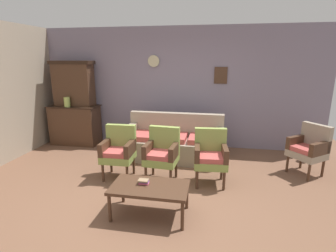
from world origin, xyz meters
TOP-DOWN VIEW (x-y plane):
  - ground_plane at (0.00, 0.00)m, footprint 7.68×7.68m
  - wall_back_with_decor at (0.00, 2.63)m, footprint 6.40×0.09m
  - side_cabinet at (-2.47, 2.25)m, footprint 1.16×0.55m
  - cabinet_upper_hutch at (-2.47, 2.33)m, footprint 0.99×0.38m
  - vase_on_cabinet at (-2.53, 2.08)m, footprint 0.14×0.14m
  - floral_couch at (0.01, 1.73)m, footprint 1.99×0.82m
  - armchair_near_couch_end at (-0.78, 0.69)m, footprint 0.53×0.50m
  - armchair_by_doorway at (-0.03, 0.70)m, footprint 0.56×0.53m
  - armchair_near_cabinet at (0.77, 0.73)m, footprint 0.56×0.53m
  - wingback_chair_by_fireplace at (2.46, 1.39)m, footprint 0.71×0.71m
  - coffee_table at (0.02, -0.34)m, footprint 1.00×0.56m
  - book_stack_on_table at (-0.07, -0.30)m, footprint 0.13×0.10m
  - floor_vase_by_wall at (2.85, 2.15)m, footprint 0.19×0.19m

SIDE VIEW (x-z plane):
  - ground_plane at x=0.00m, z-range 0.00..0.00m
  - floral_couch at x=0.01m, z-range -0.12..0.78m
  - floor_vase_by_wall at x=2.85m, z-range 0.00..0.67m
  - coffee_table at x=0.02m, z-range 0.17..0.59m
  - book_stack_on_table at x=-0.07m, z-range 0.42..0.48m
  - side_cabinet at x=-2.47m, z-range 0.00..0.93m
  - armchair_near_couch_end at x=-0.78m, z-range 0.05..0.95m
  - armchair_by_doorway at x=-0.03m, z-range 0.05..0.95m
  - armchair_near_cabinet at x=0.77m, z-range 0.05..0.95m
  - wingback_chair_by_fireplace at x=2.46m, z-range 0.05..0.95m
  - vase_on_cabinet at x=-2.53m, z-range 0.93..1.15m
  - wall_back_with_decor at x=0.00m, z-range 0.00..2.70m
  - cabinet_upper_hutch at x=-2.47m, z-range 0.94..1.97m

